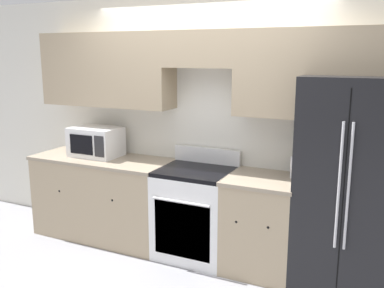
{
  "coord_description": "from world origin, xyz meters",
  "views": [
    {
      "loc": [
        1.73,
        -3.36,
        2.02
      ],
      "look_at": [
        -0.0,
        0.31,
        1.16
      ],
      "focal_mm": 40.0,
      "sensor_mm": 36.0,
      "label": 1
    }
  ],
  "objects_px": {
    "refrigerator": "(348,185)",
    "oven_range": "(195,212)",
    "bottle": "(294,166)",
    "microwave": "(96,142)"
  },
  "relations": [
    {
      "from": "oven_range",
      "to": "refrigerator",
      "type": "relative_size",
      "value": 0.58
    },
    {
      "from": "oven_range",
      "to": "bottle",
      "type": "distance_m",
      "value": 1.09
    },
    {
      "from": "microwave",
      "to": "bottle",
      "type": "relative_size",
      "value": 1.95
    },
    {
      "from": "oven_range",
      "to": "microwave",
      "type": "relative_size",
      "value": 2.0
    },
    {
      "from": "microwave",
      "to": "bottle",
      "type": "height_order",
      "value": "microwave"
    },
    {
      "from": "refrigerator",
      "to": "oven_range",
      "type": "bearing_deg",
      "value": -177.63
    },
    {
      "from": "refrigerator",
      "to": "bottle",
      "type": "bearing_deg",
      "value": 173.7
    },
    {
      "from": "microwave",
      "to": "oven_range",
      "type": "bearing_deg",
      "value": -1.98
    },
    {
      "from": "oven_range",
      "to": "bottle",
      "type": "relative_size",
      "value": 3.89
    },
    {
      "from": "refrigerator",
      "to": "microwave",
      "type": "xyz_separation_m",
      "value": [
        -2.64,
        -0.02,
        0.14
      ]
    }
  ]
}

